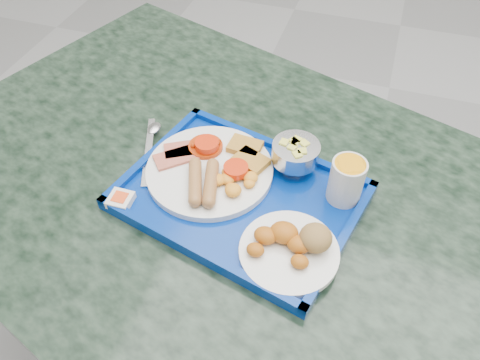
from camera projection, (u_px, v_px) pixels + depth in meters
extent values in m
plane|color=#959597|center=(349.00, 314.00, 1.58)|extent=(6.00, 6.00, 0.00)
cylinder|color=gray|center=(232.00, 351.00, 1.48)|extent=(0.60, 0.60, 0.03)
cylinder|color=gray|center=(230.00, 290.00, 1.20)|extent=(0.12, 0.12, 0.73)
cube|color=black|center=(226.00, 191.00, 0.91)|extent=(1.49, 1.23, 0.04)
cube|color=navy|center=(240.00, 197.00, 0.87)|extent=(0.48, 0.40, 0.01)
cube|color=navy|center=(278.00, 146.00, 0.94)|extent=(0.41, 0.11, 0.01)
cube|color=navy|center=(194.00, 249.00, 0.77)|extent=(0.41, 0.11, 0.01)
cube|color=navy|center=(342.00, 240.00, 0.79)|extent=(0.09, 0.30, 0.01)
cube|color=navy|center=(154.00, 153.00, 0.93)|extent=(0.09, 0.30, 0.01)
cylinder|color=white|center=(210.00, 170.00, 0.89)|extent=(0.24, 0.24, 0.01)
cube|color=#D06753|center=(185.00, 149.00, 0.92)|extent=(0.09, 0.08, 0.01)
cube|color=#D06753|center=(176.00, 157.00, 0.90)|extent=(0.09, 0.09, 0.01)
cylinder|color=#AD3107|center=(206.00, 147.00, 0.92)|extent=(0.07, 0.07, 0.01)
sphere|color=#AD3107|center=(193.00, 146.00, 0.91)|extent=(0.01, 0.01, 0.01)
sphere|color=#AD3107|center=(202.00, 144.00, 0.92)|extent=(0.01, 0.01, 0.01)
sphere|color=#AD3107|center=(218.00, 141.00, 0.92)|extent=(0.01, 0.01, 0.01)
sphere|color=#AD3107|center=(206.00, 152.00, 0.90)|extent=(0.01, 0.01, 0.01)
sphere|color=#AD3107|center=(206.00, 151.00, 0.90)|extent=(0.01, 0.01, 0.01)
sphere|color=#AD3107|center=(204.00, 140.00, 0.93)|extent=(0.01, 0.01, 0.01)
sphere|color=#AD3107|center=(207.00, 144.00, 0.92)|extent=(0.01, 0.01, 0.01)
sphere|color=#AD3107|center=(218.00, 143.00, 0.92)|extent=(0.01, 0.01, 0.01)
sphere|color=#AD3107|center=(209.00, 145.00, 0.92)|extent=(0.01, 0.01, 0.01)
sphere|color=#AD3107|center=(213.00, 145.00, 0.92)|extent=(0.01, 0.01, 0.01)
sphere|color=#AD3107|center=(199.00, 150.00, 0.91)|extent=(0.01, 0.01, 0.01)
cube|color=#B37B2C|center=(245.00, 146.00, 0.92)|extent=(0.07, 0.05, 0.01)
cube|color=#B37B2C|center=(251.00, 161.00, 0.89)|extent=(0.08, 0.07, 0.01)
cylinder|color=brown|center=(195.00, 182.00, 0.85)|extent=(0.06, 0.09, 0.02)
cylinder|color=brown|center=(211.00, 183.00, 0.85)|extent=(0.05, 0.10, 0.02)
ellipsoid|color=orange|center=(218.00, 180.00, 0.86)|extent=(0.03, 0.03, 0.02)
ellipsoid|color=orange|center=(238.00, 174.00, 0.87)|extent=(0.03, 0.03, 0.02)
ellipsoid|color=orange|center=(231.00, 188.00, 0.84)|extent=(0.02, 0.02, 0.02)
ellipsoid|color=orange|center=(238.00, 173.00, 0.87)|extent=(0.02, 0.02, 0.01)
ellipsoid|color=orange|center=(228.00, 179.00, 0.86)|extent=(0.03, 0.03, 0.02)
ellipsoid|color=orange|center=(251.00, 178.00, 0.86)|extent=(0.03, 0.03, 0.02)
ellipsoid|color=orange|center=(249.00, 183.00, 0.85)|extent=(0.02, 0.02, 0.01)
ellipsoid|color=orange|center=(233.00, 190.00, 0.84)|extent=(0.03, 0.03, 0.02)
ellipsoid|color=orange|center=(228.00, 172.00, 0.87)|extent=(0.02, 0.02, 0.02)
cylinder|color=red|center=(207.00, 144.00, 0.91)|extent=(0.05, 0.05, 0.01)
cylinder|color=red|center=(236.00, 169.00, 0.86)|extent=(0.05, 0.05, 0.01)
cylinder|color=white|center=(289.00, 252.00, 0.77)|extent=(0.17, 0.17, 0.01)
ellipsoid|color=#B35D15|center=(300.00, 262.00, 0.74)|extent=(0.03, 0.03, 0.02)
ellipsoid|color=#B35D15|center=(299.00, 244.00, 0.76)|extent=(0.04, 0.03, 0.03)
ellipsoid|color=#B35D15|center=(284.00, 233.00, 0.77)|extent=(0.05, 0.04, 0.03)
ellipsoid|color=#B35D15|center=(265.00, 235.00, 0.77)|extent=(0.04, 0.03, 0.03)
ellipsoid|color=#B35D15|center=(255.00, 250.00, 0.75)|extent=(0.03, 0.03, 0.02)
ellipsoid|color=olive|center=(316.00, 238.00, 0.75)|extent=(0.05, 0.05, 0.04)
cylinder|color=#B1B1B3|center=(294.00, 167.00, 0.91)|extent=(0.06, 0.06, 0.01)
cylinder|color=#B1B1B3|center=(294.00, 163.00, 0.90)|extent=(0.02, 0.02, 0.02)
cylinder|color=#B1B1B3|center=(296.00, 152.00, 0.88)|extent=(0.09, 0.09, 0.04)
cube|color=#FCFF61|center=(304.00, 145.00, 0.87)|extent=(0.02, 0.02, 0.01)
cube|color=#FCFF61|center=(294.00, 143.00, 0.87)|extent=(0.02, 0.02, 0.01)
cube|color=#FCFF61|center=(284.00, 144.00, 0.87)|extent=(0.02, 0.02, 0.01)
cube|color=#FCFF61|center=(292.00, 149.00, 0.86)|extent=(0.02, 0.02, 0.01)
cube|color=#FCFF61|center=(297.00, 156.00, 0.85)|extent=(0.02, 0.02, 0.01)
cube|color=#FCFF61|center=(302.00, 153.00, 0.86)|extent=(0.02, 0.02, 0.01)
cube|color=#FCFF61|center=(295.00, 145.00, 0.87)|extent=(0.02, 0.02, 0.01)
cube|color=#FCFF61|center=(297.00, 141.00, 0.88)|extent=(0.02, 0.02, 0.01)
cylinder|color=silver|center=(346.00, 181.00, 0.83)|extent=(0.06, 0.06, 0.09)
cylinder|color=orange|center=(350.00, 165.00, 0.80)|extent=(0.05, 0.05, 0.01)
cube|color=#B1B1B3|center=(151.00, 155.00, 0.93)|extent=(0.05, 0.12, 0.00)
ellipsoid|color=#B1B1B3|center=(154.00, 128.00, 0.98)|extent=(0.04, 0.05, 0.01)
cube|color=#B1B1B3|center=(149.00, 151.00, 0.94)|extent=(0.08, 0.19, 0.00)
cube|color=white|center=(121.00, 200.00, 0.84)|extent=(0.04, 0.04, 0.01)
cube|color=#FF4D1C|center=(120.00, 197.00, 0.84)|extent=(0.03, 0.03, 0.00)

